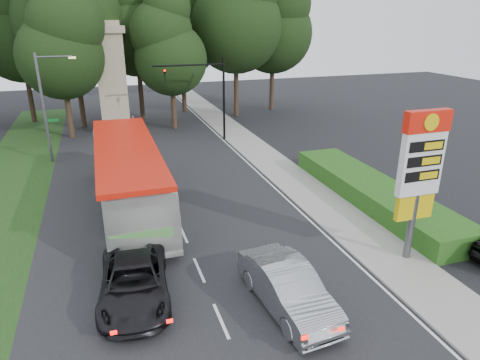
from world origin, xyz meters
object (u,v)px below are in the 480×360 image
object	(u,v)px
gas_station_pylon	(421,167)
monument	(111,77)
suv_charcoal	(134,281)
traffic_signal_mast	(209,88)
sedan_silver	(288,288)
streetlight_signs	(46,104)
transit_bus	(128,178)

from	to	relation	value
gas_station_pylon	monument	distance (m)	30.17
monument	suv_charcoal	distance (m)	27.46
traffic_signal_mast	sedan_silver	bearing A→B (deg)	-97.45
traffic_signal_mast	streetlight_signs	world-z (taller)	streetlight_signs
monument	suv_charcoal	world-z (taller)	monument
traffic_signal_mast	streetlight_signs	xyz separation A→B (m)	(-12.67, -1.99, -0.23)
traffic_signal_mast	transit_bus	xyz separation A→B (m)	(-7.92, -12.54, -2.79)
traffic_signal_mast	suv_charcoal	xyz separation A→B (m)	(-8.48, -21.10, -3.90)
gas_station_pylon	suv_charcoal	distance (m)	12.58
transit_bus	sedan_silver	bearing A→B (deg)	-67.27
sedan_silver	suv_charcoal	xyz separation A→B (m)	(-5.41, 2.39, -0.10)
streetlight_signs	sedan_silver	bearing A→B (deg)	-65.95
traffic_signal_mast	sedan_silver	xyz separation A→B (m)	(-3.07, -23.49, -3.80)
suv_charcoal	sedan_silver	bearing A→B (deg)	-18.28
streetlight_signs	suv_charcoal	xyz separation A→B (m)	(4.19, -19.11, -3.66)
streetlight_signs	suv_charcoal	size ratio (longest dim) A/B	1.43
monument	sedan_silver	world-z (taller)	monument
streetlight_signs	monument	world-z (taller)	monument
streetlight_signs	sedan_silver	size ratio (longest dim) A/B	1.51
gas_station_pylon	transit_bus	bearing A→B (deg)	140.39
traffic_signal_mast	suv_charcoal	size ratio (longest dim) A/B	1.29
monument	suv_charcoal	size ratio (longest dim) A/B	1.80
transit_bus	sedan_silver	world-z (taller)	transit_bus
gas_station_pylon	suv_charcoal	world-z (taller)	gas_station_pylon
streetlight_signs	sedan_silver	xyz separation A→B (m)	(9.60, -21.50, -3.57)
sedan_silver	monument	bearing A→B (deg)	93.44
gas_station_pylon	transit_bus	size ratio (longest dim) A/B	0.51
gas_station_pylon	monument	world-z (taller)	monument
suv_charcoal	monument	bearing A→B (deg)	93.83
gas_station_pylon	streetlight_signs	xyz separation A→B (m)	(-16.19, 20.01, -0.01)
suv_charcoal	streetlight_signs	bearing A→B (deg)	107.88
traffic_signal_mast	monument	distance (m)	9.76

